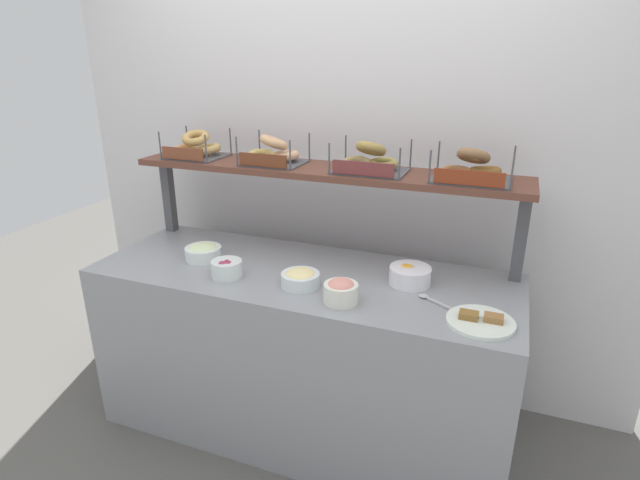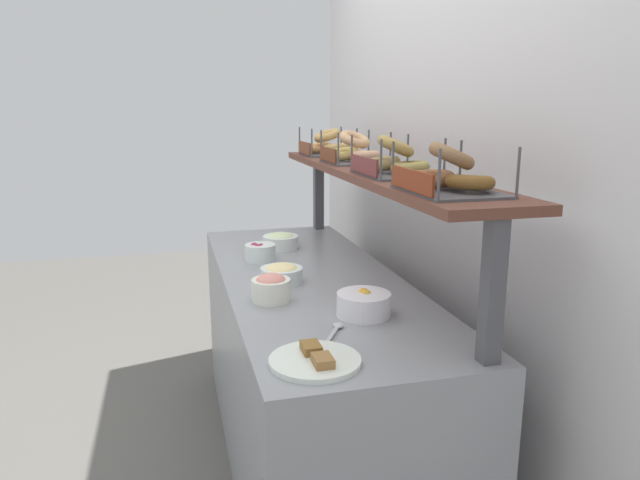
% 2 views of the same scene
% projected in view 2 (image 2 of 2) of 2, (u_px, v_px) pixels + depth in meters
% --- Properties ---
extents(ground_plane, '(8.00, 8.00, 0.00)m').
position_uv_depth(ground_plane, '(311.00, 461.00, 2.54)').
color(ground_plane, '#595651').
extents(back_wall, '(3.13, 0.06, 2.40)m').
position_uv_depth(back_wall, '(438.00, 186.00, 2.40)').
color(back_wall, silver).
rests_on(back_wall, ground_plane).
extents(deli_counter, '(1.93, 0.70, 0.85)m').
position_uv_depth(deli_counter, '(311.00, 372.00, 2.44)').
color(deli_counter, gray).
rests_on(deli_counter, ground_plane).
extents(shelf_riser_left, '(0.05, 0.05, 0.40)m').
position_uv_depth(shelf_riser_left, '(319.00, 194.00, 3.22)').
color(shelf_riser_left, '#4C4C51').
rests_on(shelf_riser_left, deli_counter).
extents(shelf_riser_right, '(0.05, 0.05, 0.40)m').
position_uv_depth(shelf_riser_right, '(492.00, 291.00, 1.51)').
color(shelf_riser_right, '#4C4C51').
rests_on(shelf_riser_right, deli_counter).
extents(upper_shelf, '(1.89, 0.32, 0.03)m').
position_uv_depth(upper_shelf, '(375.00, 173.00, 2.32)').
color(upper_shelf, brown).
rests_on(upper_shelf, shelf_riser_left).
extents(bowl_lox_spread, '(0.14, 0.14, 0.10)m').
position_uv_depth(bowl_lox_spread, '(271.00, 287.00, 2.04)').
color(bowl_lox_spread, white).
rests_on(bowl_lox_spread, deli_counter).
extents(bowl_egg_salad, '(0.17, 0.17, 0.07)m').
position_uv_depth(bowl_egg_salad, '(281.00, 273.00, 2.26)').
color(bowl_egg_salad, white).
rests_on(bowl_egg_salad, deli_counter).
extents(bowl_beet_salad, '(0.14, 0.14, 0.08)m').
position_uv_depth(bowl_beet_salad, '(260.00, 252.00, 2.57)').
color(bowl_beet_salad, white).
rests_on(bowl_beet_salad, deli_counter).
extents(bowl_scallion_spread, '(0.17, 0.17, 0.08)m').
position_uv_depth(bowl_scallion_spread, '(281.00, 240.00, 2.80)').
color(bowl_scallion_spread, white).
rests_on(bowl_scallion_spread, deli_counter).
extents(bowl_fruit_salad, '(0.18, 0.18, 0.09)m').
position_uv_depth(bowl_fruit_salad, '(364.00, 303.00, 1.90)').
color(bowl_fruit_salad, white).
rests_on(bowl_fruit_salad, deli_counter).
extents(serving_plate_white, '(0.25, 0.25, 0.04)m').
position_uv_depth(serving_plate_white, '(315.00, 360.00, 1.55)').
color(serving_plate_white, white).
rests_on(serving_plate_white, deli_counter).
extents(serving_spoon_near_plate, '(0.16, 0.10, 0.01)m').
position_uv_depth(serving_spoon_near_plate, '(335.00, 330.00, 1.76)').
color(serving_spoon_near_plate, '#B7B7BC').
rests_on(serving_spoon_near_plate, deli_counter).
extents(bagel_basket_sesame, '(0.28, 0.25, 0.14)m').
position_uv_depth(bagel_basket_sesame, '(327.00, 146.00, 2.96)').
color(bagel_basket_sesame, '#4C4C51').
rests_on(bagel_basket_sesame, upper_shelf).
extents(bagel_basket_plain, '(0.29, 0.25, 0.15)m').
position_uv_depth(bagel_basket_plain, '(354.00, 152.00, 2.54)').
color(bagel_basket_plain, '#4C4C51').
rests_on(bagel_basket_plain, upper_shelf).
extents(bagel_basket_everything, '(0.33, 0.26, 0.15)m').
position_uv_depth(bagel_basket_everything, '(394.00, 162.00, 2.08)').
color(bagel_basket_everything, '#4C4C51').
rests_on(bagel_basket_everything, upper_shelf).
extents(bagel_basket_cinnamon_raisin, '(0.33, 0.26, 0.15)m').
position_uv_depth(bagel_basket_cinnamon_raisin, '(449.00, 176.00, 1.66)').
color(bagel_basket_cinnamon_raisin, '#4C4C51').
rests_on(bagel_basket_cinnamon_raisin, upper_shelf).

